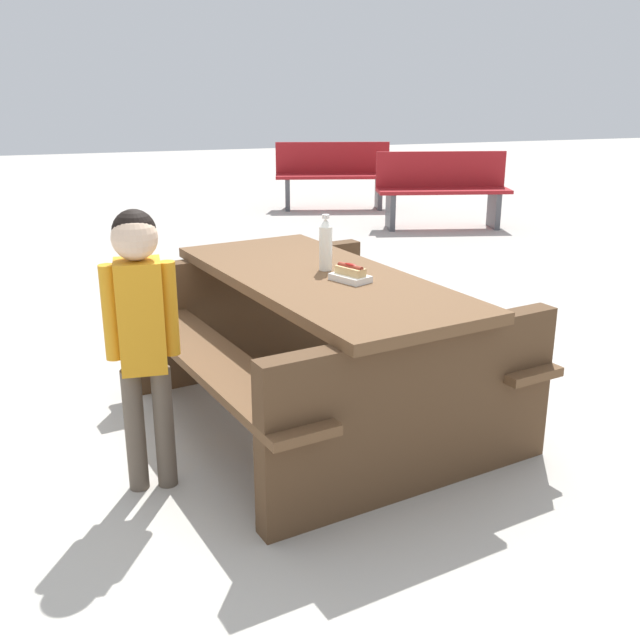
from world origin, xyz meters
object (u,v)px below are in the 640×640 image
object	(u,v)px
soda_bottle	(326,244)
park_bench_near	(333,174)
park_bench_mid	(442,188)
child_in_coat	(141,317)
hotdog_tray	(350,274)
picnic_table	(320,336)

from	to	relation	value
soda_bottle	park_bench_near	bearing A→B (deg)	160.92
soda_bottle	park_bench_mid	distance (m)	5.19
soda_bottle	child_in_coat	size ratio (longest dim) A/B	0.23
soda_bottle	park_bench_near	size ratio (longest dim) A/B	0.17
soda_bottle	hotdog_tray	xyz separation A→B (m)	(0.23, 0.04, -0.09)
hotdog_tray	park_bench_near	world-z (taller)	park_bench_near
soda_bottle	child_in_coat	xyz separation A→B (m)	(0.48, -0.92, -0.13)
soda_bottle	child_in_coat	distance (m)	1.05
picnic_table	hotdog_tray	bearing A→B (deg)	33.53
picnic_table	soda_bottle	world-z (taller)	soda_bottle
park_bench_near	park_bench_mid	xyz separation A→B (m)	(1.64, 0.76, 0.00)
soda_bottle	picnic_table	bearing A→B (deg)	-33.46
picnic_table	park_bench_mid	distance (m)	5.28
hotdog_tray	child_in_coat	world-z (taller)	child_in_coat
picnic_table	park_bench_near	xyz separation A→B (m)	(-6.05, 2.12, 0.00)
child_in_coat	soda_bottle	bearing A→B (deg)	117.72
soda_bottle	hotdog_tray	bearing A→B (deg)	10.47
hotdog_tray	park_bench_near	bearing A→B (deg)	161.95
picnic_table	child_in_coat	world-z (taller)	child_in_coat
park_bench_near	park_bench_mid	distance (m)	1.80
park_bench_near	park_bench_mid	bearing A→B (deg)	25.05
park_bench_near	child_in_coat	bearing A→B (deg)	-24.82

